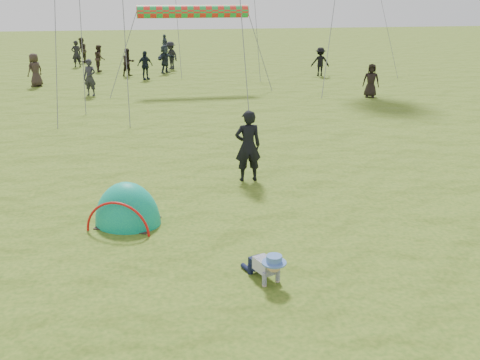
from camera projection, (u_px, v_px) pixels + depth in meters
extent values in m
plane|color=#2F4E15|center=(216.00, 284.00, 9.22)|extent=(140.00, 140.00, 0.00)
ellipsoid|color=#067075|center=(128.00, 223.00, 11.65)|extent=(1.80, 1.66, 1.88)
imported|color=black|center=(248.00, 146.00, 14.03)|extent=(0.70, 0.47, 1.90)
imported|color=#27262D|center=(90.00, 77.00, 25.95)|extent=(0.77, 0.67, 1.77)
imported|color=black|center=(128.00, 62.00, 32.22)|extent=(0.99, 0.92, 1.64)
imported|color=#313B4A|center=(165.00, 44.00, 43.79)|extent=(0.70, 1.02, 1.61)
imported|color=black|center=(171.00, 55.00, 35.22)|extent=(1.23, 1.31, 1.78)
imported|color=#312622|center=(35.00, 70.00, 28.57)|extent=(1.00, 1.00, 1.75)
imported|color=#1F2731|center=(165.00, 59.00, 33.44)|extent=(1.48, 1.52, 1.73)
imported|color=black|center=(76.00, 54.00, 36.23)|extent=(0.75, 0.63, 1.76)
imported|color=#2B251D|center=(82.00, 50.00, 38.42)|extent=(0.81, 0.96, 1.78)
imported|color=black|center=(145.00, 65.00, 30.85)|extent=(1.04, 0.79, 1.64)
imported|color=black|center=(320.00, 62.00, 32.31)|extent=(1.17, 0.79, 1.69)
imported|color=black|center=(371.00, 81.00, 25.59)|extent=(0.91, 0.76, 1.59)
imported|color=black|center=(100.00, 58.00, 34.09)|extent=(0.64, 0.82, 1.67)
cylinder|color=red|center=(193.00, 11.00, 26.95)|extent=(5.63, 0.64, 0.64)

